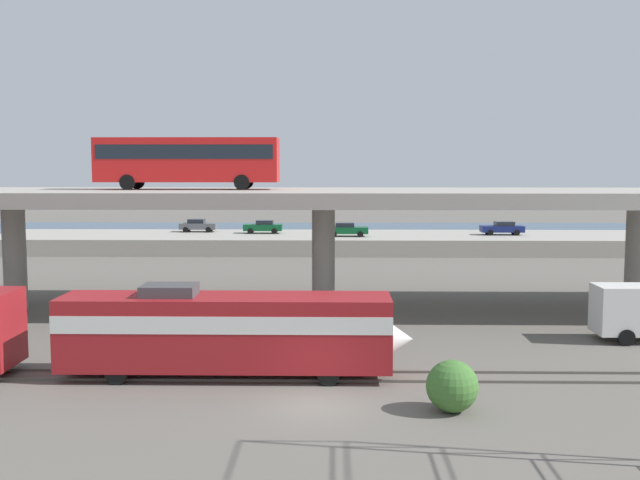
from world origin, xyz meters
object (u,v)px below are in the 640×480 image
at_px(transit_bus_on_overpass, 188,158).
at_px(parked_car_1, 502,228).
at_px(parked_car_3, 198,225).
at_px(parked_car_0, 346,229).
at_px(parked_car_2, 263,227).
at_px(train_locomotive, 242,329).

distance_m(transit_bus_on_overpass, parked_car_1, 44.95).
bearing_deg(parked_car_3, parked_car_0, -17.14).
bearing_deg(parked_car_0, parked_car_3, 162.86).
bearing_deg(parked_car_2, parked_car_3, -12.86).
bearing_deg(parked_car_1, parked_car_2, -3.05).
bearing_deg(parked_car_3, transit_bus_on_overpass, -80.60).
bearing_deg(parked_car_3, train_locomotive, -77.76).
height_order(parked_car_1, parked_car_3, same).
xyz_separation_m(train_locomotive, parked_car_1, (22.82, 51.01, 0.34)).
relative_size(parked_car_0, parked_car_2, 1.05).
relative_size(parked_car_0, parked_car_3, 1.08).
xyz_separation_m(train_locomotive, parked_car_2, (-3.97, 52.44, 0.34)).
xyz_separation_m(transit_bus_on_overpass, parked_car_1, (28.41, 34.04, -7.40)).
relative_size(train_locomotive, parked_car_2, 3.59).
height_order(transit_bus_on_overpass, parked_car_2, transit_bus_on_overpass).
bearing_deg(transit_bus_on_overpass, train_locomotive, -71.76).
relative_size(parked_car_1, parked_car_3, 1.11).
bearing_deg(parked_car_0, parked_car_2, 159.46).
bearing_deg(transit_bus_on_overpass, parked_car_0, 70.96).
bearing_deg(transit_bus_on_overpass, parked_car_2, 87.38).
relative_size(train_locomotive, transit_bus_on_overpass, 1.31).
distance_m(transit_bus_on_overpass, parked_car_0, 34.60).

